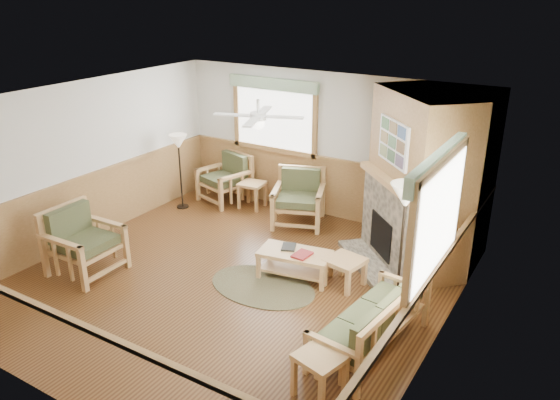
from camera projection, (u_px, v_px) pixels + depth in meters
The scene contains 24 objects.
floor at pixel (233, 281), 8.14m from camera, with size 6.00×6.00×0.01m, color #502F16.
ceiling at pixel (226, 101), 7.13m from camera, with size 6.00×6.00×0.01m, color white.
wall_back at pixel (327, 146), 10.01m from camera, with size 6.00×0.02×2.70m, color silver.
wall_front at pixel (45, 294), 5.26m from camera, with size 6.00×0.02×2.70m, color silver.
wall_left at pixel (84, 163), 9.09m from camera, with size 0.02×6.00×2.70m, color silver.
wall_right at pixel (443, 247), 6.18m from camera, with size 0.02×6.00×2.70m, color silver.
wainscot at pixel (232, 248), 7.93m from camera, with size 6.00×6.00×1.10m, color olive, non-canonical shape.
fireplace at pixel (419, 181), 8.27m from camera, with size 2.20×2.20×2.70m, color olive, non-canonical shape.
window_back at pixel (274, 76), 10.08m from camera, with size 1.90×0.16×1.50m, color white, non-canonical shape.
window_right at pixel (447, 151), 5.61m from camera, with size 0.16×1.90×1.50m, color white, non-canonical shape.
ceiling_fan at pixel (258, 103), 7.24m from camera, with size 1.24×1.24×0.36m, color white, non-canonical shape.
sofa at pixel (371, 320), 6.50m from camera, with size 0.72×1.77×0.81m, color tan, non-canonical shape.
armchair_back_left at pixel (224, 178), 10.97m from camera, with size 0.85×0.85×0.96m, color tan, non-canonical shape.
armchair_back_right at pixel (298, 199), 9.91m from camera, with size 0.88×0.88×0.99m, color tan, non-canonical shape.
armchair_left at pixel (84, 242), 8.21m from camera, with size 0.91×0.91×1.02m, color tan, non-canonical shape.
coffee_table at pixel (295, 265), 8.17m from camera, with size 1.07×0.54×0.43m, color tan, non-canonical shape.
end_table_chairs at pixel (252, 195), 10.72m from camera, with size 0.46×0.44×0.52m, color tan, non-canonical shape.
end_table_sofa at pixel (320, 376), 5.79m from camera, with size 0.47×0.45×0.53m, color tan, non-canonical shape.
footstool at pixel (344, 272), 7.95m from camera, with size 0.50×0.50×0.43m, color tan, non-canonical shape.
braided_rug at pixel (262, 286), 7.99m from camera, with size 1.64×1.64×0.01m, color #4D482F.
floor_lamp_left at pixel (180, 172), 10.54m from camera, with size 0.34×0.34×1.49m, color black, non-canonical shape.
floor_lamp_right at pixel (401, 247), 7.20m from camera, with size 0.41×0.41×1.79m, color black, non-canonical shape.
book_red at pixel (302, 254), 7.97m from camera, with size 0.22×0.30×0.03m, color maroon.
book_dark at pixel (289, 246), 8.21m from camera, with size 0.20×0.27×0.03m, color black.
Camera 1 is at (4.30, -5.70, 4.14)m, focal length 35.00 mm.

